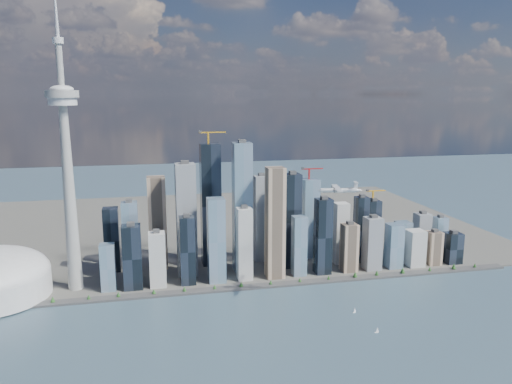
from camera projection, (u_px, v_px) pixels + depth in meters
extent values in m
plane|color=#374F60|center=(276.00, 356.00, 685.88)|extent=(4000.00, 4000.00, 0.00)
cube|color=#383838|center=(242.00, 288.00, 925.08)|extent=(1100.00, 22.00, 4.00)
cube|color=#4C4C47|center=(211.00, 226.00, 1356.43)|extent=(1400.00, 900.00, 3.00)
cylinder|color=#3F2D1E|center=(15.00, 305.00, 842.15)|extent=(1.00, 1.00, 2.40)
cone|color=#184418|center=(15.00, 303.00, 841.45)|extent=(7.20, 7.20, 8.00)
cylinder|color=#3F2D1E|center=(70.00, 300.00, 860.44)|extent=(1.00, 1.00, 2.40)
cone|color=#184418|center=(69.00, 298.00, 859.75)|extent=(7.20, 7.20, 8.00)
cylinder|color=#3F2D1E|center=(121.00, 296.00, 878.73)|extent=(1.00, 1.00, 2.40)
cone|color=#184418|center=(121.00, 294.00, 878.04)|extent=(7.20, 7.20, 8.00)
cylinder|color=#3F2D1E|center=(171.00, 292.00, 897.03)|extent=(1.00, 1.00, 2.40)
cone|color=#184418|center=(171.00, 290.00, 896.33)|extent=(7.20, 7.20, 8.00)
cylinder|color=#3F2D1E|center=(219.00, 288.00, 915.32)|extent=(1.00, 1.00, 2.40)
cone|color=#184418|center=(219.00, 286.00, 914.63)|extent=(7.20, 7.20, 8.00)
cylinder|color=#3F2D1E|center=(265.00, 284.00, 933.61)|extent=(1.00, 1.00, 2.40)
cone|color=#184418|center=(265.00, 282.00, 932.92)|extent=(7.20, 7.20, 8.00)
cylinder|color=#3F2D1E|center=(309.00, 280.00, 951.91)|extent=(1.00, 1.00, 2.40)
cone|color=#184418|center=(309.00, 279.00, 951.21)|extent=(7.20, 7.20, 8.00)
cylinder|color=#3F2D1E|center=(351.00, 277.00, 970.20)|extent=(1.00, 1.00, 2.40)
cone|color=#184418|center=(351.00, 275.00, 969.51)|extent=(7.20, 7.20, 8.00)
cylinder|color=#3F2D1E|center=(392.00, 274.00, 988.49)|extent=(1.00, 1.00, 2.40)
cone|color=#184418|center=(392.00, 272.00, 987.80)|extent=(7.20, 7.20, 8.00)
cylinder|color=#3F2D1E|center=(431.00, 270.00, 1006.79)|extent=(1.00, 1.00, 2.40)
cone|color=#184418|center=(432.00, 269.00, 1006.09)|extent=(7.20, 7.20, 8.00)
cylinder|color=#3F2D1E|center=(469.00, 267.00, 1025.08)|extent=(1.00, 1.00, 2.40)
cone|color=#184418|center=(470.00, 265.00, 1024.39)|extent=(7.20, 7.20, 8.00)
cube|color=black|center=(130.00, 257.00, 909.55)|extent=(34.00, 34.00, 119.02)
cube|color=#7598B1|center=(130.00, 241.00, 954.34)|extent=(30.00, 30.00, 151.48)
cube|color=beige|center=(158.00, 259.00, 921.67)|extent=(30.00, 30.00, 102.79)
cube|color=tan|center=(156.00, 223.00, 1013.96)|extent=(36.00, 36.00, 189.35)
cube|color=slate|center=(185.00, 220.00, 969.74)|extent=(38.00, 38.00, 221.81)
cube|color=black|center=(188.00, 250.00, 930.67)|extent=(28.00, 28.00, 129.84)
cube|color=#7598B1|center=(217.00, 240.00, 939.16)|extent=(32.00, 32.00, 162.30)
cube|color=black|center=(209.00, 205.00, 1030.93)|extent=(40.00, 40.00, 254.27)
cube|color=#7598B1|center=(241.00, 208.00, 989.31)|extent=(36.00, 36.00, 259.68)
cube|color=beige|center=(246.00, 244.00, 952.85)|extent=(28.00, 28.00, 140.66)
cube|color=tan|center=(274.00, 223.00, 957.17)|extent=(34.00, 34.00, 216.40)
cube|color=slate|center=(261.00, 218.00, 1060.92)|extent=(30.00, 30.00, 183.94)
cube|color=black|center=(293.00, 221.00, 1018.78)|extent=(32.00, 32.00, 194.76)
cube|color=#7598B1|center=(300.00, 246.00, 978.15)|extent=(26.00, 26.00, 119.02)
cube|color=black|center=(325.00, 236.00, 985.58)|extent=(30.00, 30.00, 151.48)
cube|color=#7598B1|center=(308.00, 218.00, 1084.12)|extent=(34.00, 34.00, 173.12)
cube|color=beige|center=(339.00, 233.00, 1046.13)|extent=(28.00, 28.00, 129.84)
cube|color=tan|center=(348.00, 248.00, 1001.34)|extent=(30.00, 30.00, 97.38)
cube|color=slate|center=(371.00, 244.00, 1010.85)|extent=(32.00, 32.00, 108.20)
cube|color=black|center=(361.00, 229.00, 1055.65)|extent=(26.00, 26.00, 140.66)
cube|color=#7598B1|center=(394.00, 246.00, 1022.97)|extent=(30.00, 30.00, 91.97)
cube|color=black|center=(372.00, 226.00, 1120.99)|extent=(28.00, 28.00, 119.02)
cube|color=#7598B1|center=(404.00, 240.00, 1082.48)|extent=(30.00, 30.00, 81.15)
cube|color=beige|center=(415.00, 248.00, 1035.09)|extent=(34.00, 34.00, 75.74)
cube|color=tan|center=(435.00, 248.00, 1045.10)|extent=(28.00, 28.00, 70.33)
cube|color=slate|center=(423.00, 235.00, 1090.42)|extent=(30.00, 30.00, 97.38)
cube|color=black|center=(454.00, 248.00, 1055.12)|extent=(32.00, 32.00, 64.92)
cube|color=#7598B1|center=(441.00, 236.00, 1100.96)|extent=(26.00, 26.00, 86.56)
cube|color=black|center=(111.00, 240.00, 1000.69)|extent=(30.00, 30.00, 129.84)
cube|color=#7598B1|center=(108.00, 267.00, 904.23)|extent=(26.00, 26.00, 86.56)
cube|color=gold|center=(208.00, 138.00, 1004.34)|extent=(3.00, 3.00, 22.00)
cube|color=gold|center=(212.00, 132.00, 1003.96)|extent=(55.00, 2.20, 2.20)
cube|color=#383838|center=(200.00, 131.00, 998.35)|extent=(6.00, 4.00, 4.00)
cube|color=#B31A19|center=(309.00, 174.00, 1065.34)|extent=(3.00, 3.00, 22.00)
cube|color=#B31A19|center=(312.00, 169.00, 1064.74)|extent=(48.00, 2.20, 2.20)
cube|color=#383838|center=(303.00, 168.00, 1059.80)|extent=(6.00, 4.00, 4.00)
cube|color=gold|center=(373.00, 196.00, 1107.42)|extent=(3.00, 3.00, 22.00)
cube|color=gold|center=(376.00, 191.00, 1106.73)|extent=(45.00, 2.20, 2.20)
cube|color=#383838|center=(368.00, 190.00, 1102.07)|extent=(6.00, 4.00, 4.00)
cone|color=gray|center=(70.00, 198.00, 886.34)|extent=(26.00, 26.00, 340.00)
cylinder|color=silver|center=(62.00, 101.00, 853.62)|extent=(48.00, 48.00, 14.00)
cylinder|color=gray|center=(62.00, 94.00, 851.31)|extent=(56.00, 56.00, 12.00)
ellipsoid|color=silver|center=(62.00, 89.00, 849.77)|extent=(40.00, 40.00, 14.00)
cylinder|color=gray|center=(60.00, 65.00, 842.07)|extent=(11.00, 11.00, 80.00)
cylinder|color=silver|center=(58.00, 40.00, 834.37)|extent=(18.00, 18.00, 10.00)
cone|color=silver|center=(55.00, 4.00, 823.20)|extent=(7.00, 7.00, 105.00)
cylinder|color=silver|center=(338.00, 190.00, 821.00)|extent=(58.94, 19.34, 7.23)
cone|color=silver|center=(320.00, 190.00, 820.81)|extent=(9.24, 8.72, 7.23)
cone|color=silver|center=(358.00, 190.00, 821.20)|extent=(12.55, 9.43, 7.23)
cube|color=silver|center=(337.00, 188.00, 820.25)|extent=(22.05, 63.73, 1.13)
cylinder|color=silver|center=(338.00, 191.00, 808.40)|extent=(13.00, 6.57, 4.07)
cylinder|color=silver|center=(336.00, 188.00, 832.78)|extent=(13.00, 6.57, 4.07)
cylinder|color=#3F3F3F|center=(334.00, 191.00, 808.36)|extent=(2.22, 8.91, 9.03)
cylinder|color=#3F3F3F|center=(332.00, 188.00, 832.74)|extent=(2.22, 8.91, 9.03)
cube|color=silver|center=(356.00, 186.00, 819.78)|extent=(6.37, 2.20, 12.42)
cube|color=silver|center=(356.00, 182.00, 818.57)|extent=(9.11, 20.92, 0.79)
cube|color=white|center=(377.00, 332.00, 754.16)|extent=(5.97, 1.89, 0.79)
cylinder|color=#999999|center=(377.00, 330.00, 753.29)|extent=(0.24, 0.24, 8.90)
cube|color=white|center=(354.00, 312.00, 823.12)|extent=(6.15, 3.87, 0.79)
cylinder|color=#999999|center=(354.00, 310.00, 822.25)|extent=(0.24, 0.24, 8.88)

